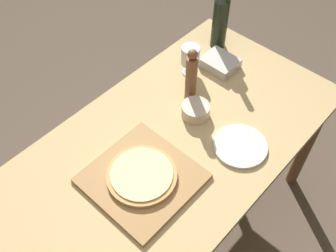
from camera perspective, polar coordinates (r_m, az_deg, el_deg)
The scene contains 10 objects.
ground_plane at distance 2.20m, azimuth -0.89°, elevation -15.06°, with size 12.00×12.00×0.00m, color brown.
dining_table at distance 1.63m, azimuth -1.17°, elevation -5.65°, with size 0.81×1.63×0.75m.
cutting_board at distance 1.48m, azimuth -3.78°, elevation -7.54°, with size 0.38×0.37×0.02m.
pizza at distance 1.46m, azimuth -3.82°, elevation -7.12°, with size 0.26×0.26×0.02m.
wine_bottle at distance 1.93m, azimuth 7.60°, elevation 15.03°, with size 0.07×0.07×0.36m.
pepper_mill at distance 1.65m, azimuth 3.39°, elevation 7.18°, with size 0.05×0.05×0.27m.
wine_glass at distance 1.79m, azimuth 3.27°, elevation 10.11°, with size 0.09×0.09×0.15m.
small_bowl at distance 1.65m, azimuth 4.02°, elevation 2.26°, with size 0.12×0.12×0.06m.
dinner_plate at distance 1.59m, azimuth 10.43°, elevation -2.86°, with size 0.22×0.22×0.01m.
food_container at distance 1.88m, azimuth 7.55°, elevation 9.04°, with size 0.16×0.13×0.05m.
Camera 1 is at (0.63, -0.64, 2.01)m, focal length 42.00 mm.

